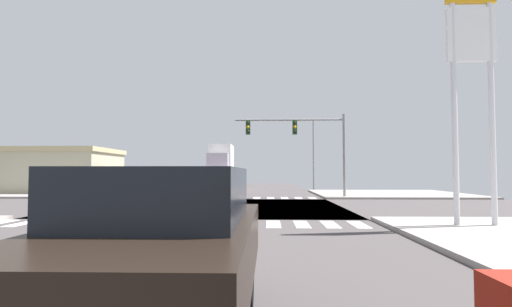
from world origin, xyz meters
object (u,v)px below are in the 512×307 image
object	(u,v)px
bank_building	(24,171)
sedan_queued_4	(166,242)
gas_station_sign	(471,41)
box_truck_leading_1	(221,166)
sedan_nearside_1	(211,181)
traffic_signal_mast	(300,135)
street_lamp	(311,147)

from	to	relation	value
bank_building	sedan_queued_4	bearing A→B (deg)	-56.24
gas_station_sign	sedan_queued_4	xyz separation A→B (m)	(-7.75, -9.04, -5.02)
box_truck_leading_1	gas_station_sign	bearing A→B (deg)	111.56
box_truck_leading_1	sedan_queued_4	bearing A→B (deg)	95.89
sedan_nearside_1	gas_station_sign	bearing A→B (deg)	118.02
traffic_signal_mast	gas_station_sign	size ratio (longest dim) A/B	0.90
street_lamp	bank_building	distance (m)	27.53
traffic_signal_mast	sedan_queued_4	bearing A→B (deg)	-97.74
gas_station_sign	bank_building	size ratio (longest dim) A/B	0.51
gas_station_sign	sedan_queued_4	size ratio (longest dim) A/B	2.05
traffic_signal_mast	sedan_nearside_1	distance (m)	10.36
sedan_nearside_1	sedan_queued_4	bearing A→B (deg)	97.33
bank_building	box_truck_leading_1	xyz separation A→B (m)	(16.73, 7.74, 0.58)
gas_station_sign	box_truck_leading_1	size ratio (longest dim) A/B	1.22
bank_building	sedan_nearside_1	distance (m)	16.75
sedan_nearside_1	box_truck_leading_1	size ratio (longest dim) A/B	0.60
gas_station_sign	bank_building	xyz separation A→B (m)	(-28.47, 21.98, -4.15)
street_lamp	sedan_nearside_1	xyz separation A→B (m)	(-9.65, -7.40, -3.41)
gas_station_sign	bank_building	bearing A→B (deg)	142.34
street_lamp	sedan_nearside_1	size ratio (longest dim) A/B	1.74
sedan_nearside_1	bank_building	bearing A→B (deg)	0.32
sedan_nearside_1	box_truck_leading_1	world-z (taller)	box_truck_leading_1
traffic_signal_mast	bank_building	xyz separation A→B (m)	(-24.07, 6.39, -2.51)
street_lamp	sedan_nearside_1	bearing A→B (deg)	-142.52
traffic_signal_mast	box_truck_leading_1	xyz separation A→B (m)	(-7.35, 14.13, -1.93)
street_lamp	bank_building	size ratio (longest dim) A/B	0.44
traffic_signal_mast	box_truck_leading_1	bearing A→B (deg)	117.47
sedan_queued_4	traffic_signal_mast	bearing A→B (deg)	82.26
street_lamp	gas_station_sign	bearing A→B (deg)	-85.93
traffic_signal_mast	sedan_nearside_1	bearing A→B (deg)	138.58
bank_building	sedan_nearside_1	xyz separation A→B (m)	(16.73, 0.09, -0.87)
traffic_signal_mast	box_truck_leading_1	world-z (taller)	traffic_signal_mast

